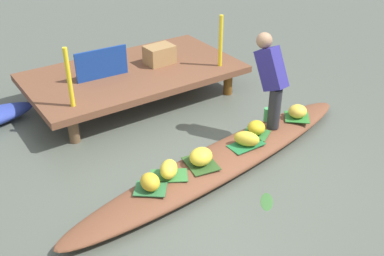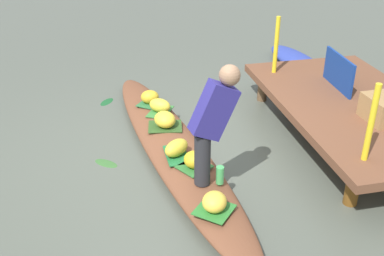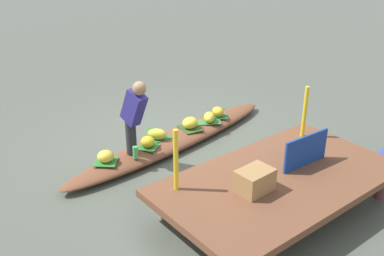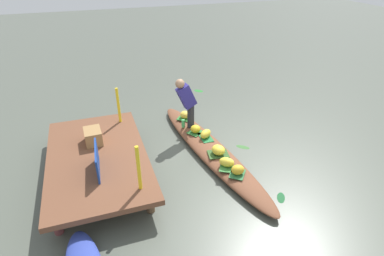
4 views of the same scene
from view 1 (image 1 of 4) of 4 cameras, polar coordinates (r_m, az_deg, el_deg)
The scene contains 22 objects.
canal_water at distance 5.56m, azimuth 3.80°, elevation -4.94°, with size 40.00×40.00×0.00m, color #51574C.
dock_platform at distance 7.07m, azimuth -7.33°, elevation 6.75°, with size 3.20×1.80×0.46m.
vendor_boat at distance 5.50m, azimuth 3.83°, elevation -4.06°, with size 4.43×0.65×0.21m, color brown.
leaf_mat_0 at distance 5.06m, azimuth -2.90°, elevation -5.97°, with size 0.41×0.25×0.01m, color #367837.
banana_bunch_0 at distance 5.01m, azimuth -2.93°, elevation -5.17°, with size 0.29×0.19×0.18m, color yellow.
leaf_mat_1 at distance 5.86m, azimuth 8.02°, elevation -0.69°, with size 0.31×0.29×0.01m, color #2F6F32.
banana_bunch_1 at distance 5.81m, azimuth 8.08°, elevation 0.05°, with size 0.22×0.22×0.18m, color gold.
leaf_mat_2 at distance 4.89m, azimuth -5.22°, elevation -7.60°, with size 0.34×0.26×0.01m, color #2D6B3A.
banana_bunch_2 at distance 4.83m, azimuth -5.27°, elevation -6.75°, with size 0.24×0.20×0.18m, color gold.
leaf_mat_3 at distance 5.61m, azimuth 6.81°, elevation -2.12°, with size 0.44×0.24×0.01m, color #216E37.
banana_bunch_3 at distance 5.56m, azimuth 6.87°, elevation -1.34°, with size 0.31×0.18×0.18m, color gold.
leaf_mat_4 at distance 6.34m, azimuth 13.01°, elevation 1.35°, with size 0.32×0.32×0.01m, color #2E7930.
banana_bunch_4 at distance 6.30m, azimuth 13.10°, elevation 2.06°, with size 0.23×0.25×0.18m, color yellow.
leaf_mat_5 at distance 5.25m, azimuth 1.12°, elevation -4.46°, with size 0.41×0.32×0.01m, color #2E5022.
banana_bunch_5 at distance 5.19m, azimuth 1.13°, elevation -3.60°, with size 0.29×0.25×0.19m, color yellow.
vendor_person at distance 5.79m, azimuth 9.90°, elevation 6.43°, with size 0.24×0.49×1.21m.
water_bottle at distance 6.13m, azimuth 9.34°, elevation 1.67°, with size 0.08×0.08×0.19m, color #49B25D.
market_banner at distance 6.77m, azimuth -11.25°, elevation 7.91°, with size 0.78×0.03×0.44m, color navy.
railing_post_west at distance 5.96m, azimuth -15.17°, elevation 6.11°, with size 0.06×0.06×0.80m, color yellow.
railing_post_east at distance 7.02m, azimuth 3.61°, elevation 10.83°, with size 0.06×0.06×0.80m, color yellow.
produce_crate at distance 7.22m, azimuth -4.10°, elevation 9.17°, with size 0.44×0.32×0.28m, color #9F7747.
drifting_plant_0 at distance 5.10m, azimuth 9.34°, elevation -9.07°, with size 0.31×0.14×0.01m, color #376730.
Camera 1 is at (-2.84, -3.53, 3.22)m, focal length 42.55 mm.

